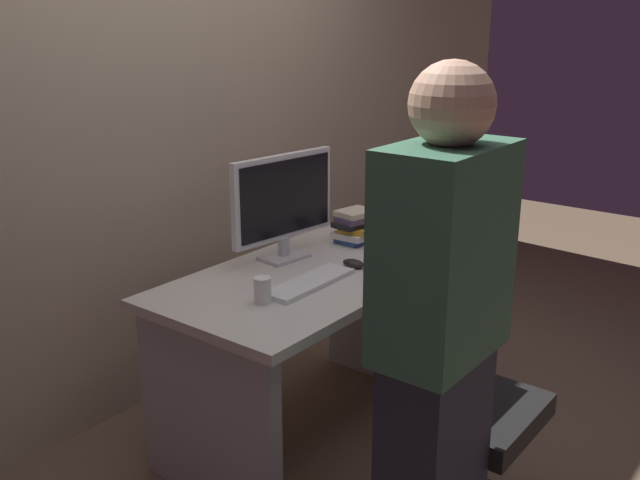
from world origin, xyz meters
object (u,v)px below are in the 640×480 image
monitor (283,201)px  cell_phone (414,254)px  book_stack (356,226)px  office_chair (453,413)px  desk (311,325)px  mouse (353,263)px  cup_near_keyboard (263,290)px  person_at_desk (438,356)px  keyboard (310,283)px

monitor → cell_phone: (0.39, -0.42, -0.25)m
book_stack → office_chair: bearing=-125.8°
book_stack → cell_phone: 0.32m
desk → mouse: (0.16, -0.10, 0.25)m
office_chair → book_stack: bearing=54.2°
office_chair → monitor: monitor is taller
office_chair → cell_phone: bearing=41.1°
mouse → cup_near_keyboard: cup_near_keyboard is taller
desk → mouse: size_ratio=13.22×
monitor → cell_phone: monitor is taller
person_at_desk → monitor: person_at_desk is taller
mouse → office_chair: bearing=-115.6°
book_stack → cell_phone: book_stack is taller
mouse → cell_phone: mouse is taller
mouse → keyboard: bearing=176.7°
book_stack → cup_near_keyboard: bearing=-169.1°
desk → office_chair: size_ratio=1.41×
monitor → desk: bearing=-109.0°
keyboard → mouse: (0.27, -0.02, 0.01)m
desk → cup_near_keyboard: size_ratio=13.45×
desk → book_stack: size_ratio=5.98×
keyboard → cell_phone: bearing=-13.5°
mouse → book_stack: bearing=33.3°
desk → person_at_desk: size_ratio=0.81×
desk → person_at_desk: bearing=-121.4°
desk → office_chair: (-0.15, -0.75, -0.07)m
office_chair → keyboard: office_chair is taller
monitor → cell_phone: 0.63m
keyboard → mouse: mouse is taller
mouse → cell_phone: bearing=-21.6°
book_stack → cell_phone: (0.00, -0.31, -0.07)m
mouse → person_at_desk: bearing=-131.9°
desk → mouse: bearing=-31.8°
monitor → keyboard: monitor is taller
person_at_desk → cell_phone: person_at_desk is taller
office_chair → desk: bearing=78.8°
desk → keyboard: size_ratio=3.07×
mouse → cup_near_keyboard: size_ratio=1.02×
office_chair → keyboard: 0.74m
cup_near_keyboard → cell_phone: (0.82, -0.16, -0.05)m
cell_phone → person_at_desk: bearing=-168.5°
office_chair → mouse: (0.31, 0.65, 0.32)m
monitor → cup_near_keyboard: (-0.43, -0.26, -0.21)m
cell_phone → desk: bearing=132.6°
book_stack → cell_phone: size_ratio=1.53×
monitor → mouse: 0.39m
cup_near_keyboard → cell_phone: size_ratio=0.68×
book_stack → cell_phone: bearing=-90.0°
office_chair → person_at_desk: (-0.39, -0.13, 0.41)m
office_chair → book_stack: (0.61, 0.84, 0.38)m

